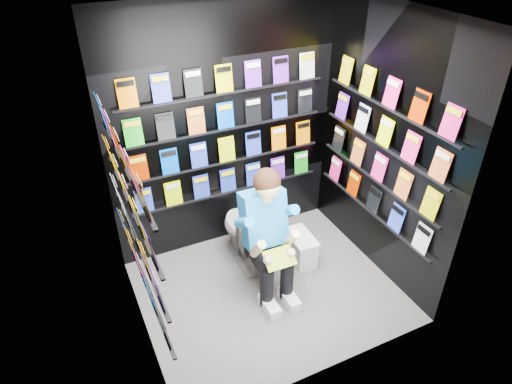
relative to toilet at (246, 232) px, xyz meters
name	(u,v)px	position (x,y,z in m)	size (l,w,h in m)	color
floor	(268,291)	(-0.01, -0.53, -0.37)	(2.40, 2.40, 0.00)	#565553
ceiling	(273,15)	(-0.01, -0.53, 2.23)	(2.40, 2.40, 0.00)	white
wall_back	(225,132)	(-0.01, 0.47, 0.93)	(2.40, 0.04, 2.60)	black
wall_front	(338,248)	(-0.01, -1.53, 0.93)	(2.40, 0.04, 2.60)	black
wall_left	(126,214)	(-1.21, -0.53, 0.93)	(0.04, 2.00, 2.60)	black
wall_right	(385,150)	(1.19, -0.53, 0.93)	(0.04, 2.00, 2.60)	black
comics_back	(226,133)	(-0.01, 0.44, 0.94)	(2.10, 0.06, 1.37)	#C65A26
comics_left	(130,213)	(-1.18, -0.53, 0.94)	(0.06, 1.70, 1.37)	#C65A26
comics_right	(382,150)	(1.16, -0.53, 0.94)	(0.06, 1.70, 1.37)	#C65A26
toilet	(246,232)	(0.00, 0.00, 0.00)	(0.42, 0.75, 0.73)	silver
longbox	(300,249)	(0.51, -0.26, -0.22)	(0.21, 0.39, 0.29)	silver
longbox_lid	(301,237)	(0.51, -0.26, -0.06)	(0.23, 0.41, 0.03)	silver
reader	(262,218)	(0.00, -0.38, 0.42)	(0.55, 0.80, 1.48)	#0C7CD7
held_comic	(280,258)	(0.00, -0.73, 0.21)	(0.28, 0.01, 0.20)	green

